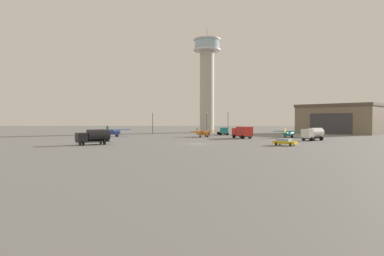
{
  "coord_description": "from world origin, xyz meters",
  "views": [
    {
      "loc": [
        -1.17,
        -67.79,
        4.95
      ],
      "look_at": [
        -0.92,
        34.55,
        2.39
      ],
      "focal_mm": 31.04,
      "sensor_mm": 36.0,
      "label": 1
    }
  ],
  "objects_px": {
    "truck_fuel_tanker_white": "(312,133)",
    "light_post_west": "(206,121)",
    "light_post_east": "(227,120)",
    "truck_flatbed_teal": "(222,131)",
    "airplane_orange": "(202,133)",
    "airplane_blue": "(112,132)",
    "light_post_north": "(152,121)",
    "truck_fuel_tanker_black": "(93,136)",
    "truck_box_red": "(242,132)",
    "airplane_teal": "(288,133)",
    "control_tower": "(206,77)",
    "car_yellow": "(284,142)"
  },
  "relations": [
    {
      "from": "truck_fuel_tanker_white",
      "to": "light_post_west",
      "type": "xyz_separation_m",
      "value": [
        -23.51,
        39.92,
        2.92
      ]
    },
    {
      "from": "light_post_east",
      "to": "truck_flatbed_teal",
      "type": "bearing_deg",
      "value": -103.71
    },
    {
      "from": "airplane_orange",
      "to": "airplane_blue",
      "type": "relative_size",
      "value": 0.92
    },
    {
      "from": "light_post_north",
      "to": "light_post_east",
      "type": "bearing_deg",
      "value": 2.4
    },
    {
      "from": "truck_fuel_tanker_black",
      "to": "light_post_east",
      "type": "xyz_separation_m",
      "value": [
        32.3,
        52.9,
        3.19
      ]
    },
    {
      "from": "truck_flatbed_teal",
      "to": "light_post_west",
      "type": "xyz_separation_m",
      "value": [
        -4.88,
        11.44,
        3.4
      ]
    },
    {
      "from": "truck_fuel_tanker_black",
      "to": "airplane_orange",
      "type": "bearing_deg",
      "value": -160.68
    },
    {
      "from": "truck_box_red",
      "to": "light_post_west",
      "type": "relative_size",
      "value": 0.93
    },
    {
      "from": "airplane_orange",
      "to": "light_post_north",
      "type": "bearing_deg",
      "value": -176.1
    },
    {
      "from": "airplane_teal",
      "to": "truck_box_red",
      "type": "relative_size",
      "value": 1.14
    },
    {
      "from": "control_tower",
      "to": "truck_box_red",
      "type": "distance_m",
      "value": 47.57
    },
    {
      "from": "airplane_teal",
      "to": "truck_box_red",
      "type": "xyz_separation_m",
      "value": [
        -13.21,
        -3.14,
        0.48
      ]
    },
    {
      "from": "truck_box_red",
      "to": "truck_flatbed_teal",
      "type": "distance_m",
      "value": 19.58
    },
    {
      "from": "control_tower",
      "to": "airplane_blue",
      "type": "xyz_separation_m",
      "value": [
        -29.02,
        -33.5,
        -20.17
      ]
    },
    {
      "from": "control_tower",
      "to": "truck_flatbed_teal",
      "type": "relative_size",
      "value": 5.74
    },
    {
      "from": "light_post_east",
      "to": "control_tower",
      "type": "bearing_deg",
      "value": 120.38
    },
    {
      "from": "light_post_east",
      "to": "truck_fuel_tanker_black",
      "type": "bearing_deg",
      "value": -121.41
    },
    {
      "from": "airplane_orange",
      "to": "light_post_east",
      "type": "height_order",
      "value": "light_post_east"
    },
    {
      "from": "airplane_blue",
      "to": "truck_fuel_tanker_black",
      "type": "xyz_separation_m",
      "value": [
        3.71,
        -31.32,
        0.23
      ]
    },
    {
      "from": "airplane_blue",
      "to": "car_yellow",
      "type": "bearing_deg",
      "value": 9.18
    },
    {
      "from": "airplane_teal",
      "to": "car_yellow",
      "type": "height_order",
      "value": "airplane_teal"
    },
    {
      "from": "light_post_east",
      "to": "airplane_orange",
      "type": "bearing_deg",
      "value": -112.57
    },
    {
      "from": "airplane_blue",
      "to": "truck_fuel_tanker_black",
      "type": "bearing_deg",
      "value": -34.73
    },
    {
      "from": "light_post_north",
      "to": "control_tower",
      "type": "bearing_deg",
      "value": 33.35
    },
    {
      "from": "truck_flatbed_teal",
      "to": "truck_fuel_tanker_white",
      "type": "bearing_deg",
      "value": 28.14
    },
    {
      "from": "control_tower",
      "to": "airplane_teal",
      "type": "relative_size",
      "value": 4.99
    },
    {
      "from": "truck_fuel_tanker_white",
      "to": "light_post_north",
      "type": "bearing_deg",
      "value": -75.65
    },
    {
      "from": "airplane_teal",
      "to": "light_post_north",
      "type": "bearing_deg",
      "value": 92.77
    },
    {
      "from": "airplane_orange",
      "to": "airplane_blue",
      "type": "distance_m",
      "value": 26.35
    },
    {
      "from": "control_tower",
      "to": "airplane_orange",
      "type": "distance_m",
      "value": 40.86
    },
    {
      "from": "airplane_blue",
      "to": "light_post_east",
      "type": "xyz_separation_m",
      "value": [
        36.01,
        21.58,
        3.41
      ]
    },
    {
      "from": "truck_box_red",
      "to": "light_post_west",
      "type": "distance_m",
      "value": 31.93
    },
    {
      "from": "airplane_teal",
      "to": "truck_flatbed_teal",
      "type": "bearing_deg",
      "value": 81.39
    },
    {
      "from": "truck_flatbed_teal",
      "to": "truck_box_red",
      "type": "bearing_deg",
      "value": 4.57
    },
    {
      "from": "truck_fuel_tanker_black",
      "to": "light_post_east",
      "type": "distance_m",
      "value": 62.06
    },
    {
      "from": "airplane_teal",
      "to": "truck_fuel_tanker_black",
      "type": "height_order",
      "value": "truck_fuel_tanker_black"
    },
    {
      "from": "control_tower",
      "to": "truck_fuel_tanker_white",
      "type": "height_order",
      "value": "control_tower"
    },
    {
      "from": "truck_fuel_tanker_white",
      "to": "light_post_west",
      "type": "height_order",
      "value": "light_post_west"
    },
    {
      "from": "airplane_blue",
      "to": "car_yellow",
      "type": "xyz_separation_m",
      "value": [
        40.89,
        -33.51,
        -0.69
      ]
    },
    {
      "from": "airplane_teal",
      "to": "truck_fuel_tanker_black",
      "type": "relative_size",
      "value": 1.22
    },
    {
      "from": "light_post_north",
      "to": "car_yellow",
      "type": "bearing_deg",
      "value": -59.56
    },
    {
      "from": "car_yellow",
      "to": "light_post_east",
      "type": "distance_m",
      "value": 55.45
    },
    {
      "from": "airplane_blue",
      "to": "light_post_north",
      "type": "height_order",
      "value": "light_post_north"
    },
    {
      "from": "truck_fuel_tanker_white",
      "to": "control_tower",
      "type": "bearing_deg",
      "value": -99.64
    },
    {
      "from": "truck_fuel_tanker_white",
      "to": "truck_flatbed_teal",
      "type": "distance_m",
      "value": 34.03
    },
    {
      "from": "truck_box_red",
      "to": "light_post_north",
      "type": "distance_m",
      "value": 40.32
    },
    {
      "from": "airplane_teal",
      "to": "truck_fuel_tanker_black",
      "type": "distance_m",
      "value": 52.56
    },
    {
      "from": "truck_fuel_tanker_black",
      "to": "truck_fuel_tanker_white",
      "type": "bearing_deg",
      "value": 161.92
    },
    {
      "from": "control_tower",
      "to": "truck_box_red",
      "type": "height_order",
      "value": "control_tower"
    },
    {
      "from": "truck_fuel_tanker_black",
      "to": "truck_fuel_tanker_white",
      "type": "distance_m",
      "value": 49.9
    }
  ]
}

